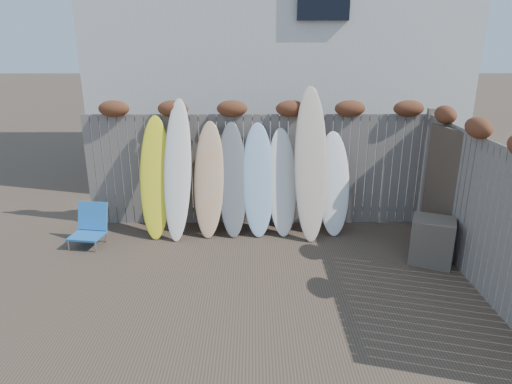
{
  "coord_description": "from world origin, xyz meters",
  "views": [
    {
      "loc": [
        -0.04,
        -5.4,
        3.23
      ],
      "look_at": [
        0.0,
        1.2,
        1.0
      ],
      "focal_mm": 32.0,
      "sensor_mm": 36.0,
      "label": 1
    }
  ],
  "objects_px": {
    "lattice_panel": "(452,194)",
    "beach_chair": "(90,226)",
    "wooden_crate": "(432,241)",
    "surfboard_0": "(155,178)"
  },
  "relations": [
    {
      "from": "wooden_crate",
      "to": "lattice_panel",
      "type": "bearing_deg",
      "value": 43.21
    },
    {
      "from": "beach_chair",
      "to": "lattice_panel",
      "type": "relative_size",
      "value": 0.35
    },
    {
      "from": "wooden_crate",
      "to": "lattice_panel",
      "type": "relative_size",
      "value": 0.36
    },
    {
      "from": "wooden_crate",
      "to": "lattice_panel",
      "type": "distance_m",
      "value": 0.78
    },
    {
      "from": "wooden_crate",
      "to": "lattice_panel",
      "type": "xyz_separation_m",
      "value": [
        0.35,
        0.32,
        0.62
      ]
    },
    {
      "from": "surfboard_0",
      "to": "lattice_panel",
      "type": "bearing_deg",
      "value": -10.05
    },
    {
      "from": "wooden_crate",
      "to": "beach_chair",
      "type": "bearing_deg",
      "value": 172.57
    },
    {
      "from": "beach_chair",
      "to": "surfboard_0",
      "type": "xyz_separation_m",
      "value": [
        1.03,
        0.43,
        0.69
      ]
    },
    {
      "from": "lattice_panel",
      "to": "beach_chair",
      "type": "bearing_deg",
      "value": 161.35
    },
    {
      "from": "lattice_panel",
      "to": "surfboard_0",
      "type": "relative_size",
      "value": 0.93
    }
  ]
}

